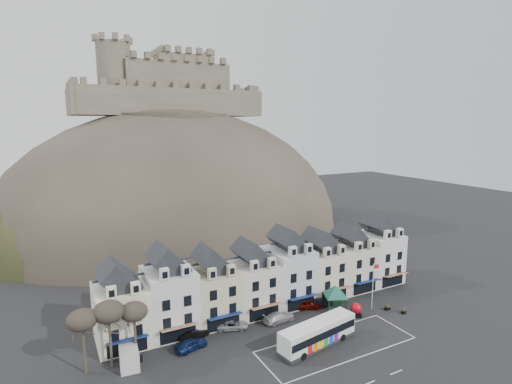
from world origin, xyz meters
TOP-DOWN VIEW (x-y plane):
  - ground at (0.00, 0.00)m, footprint 300.00×300.00m
  - coach_bay_markings at (2.00, 1.25)m, footprint 22.00×7.50m
  - townhouse_terrace at (0.15, 15.97)m, footprint 54.40×9.35m
  - castle_hill at (1.25, 68.95)m, footprint 100.00×76.00m
  - castle at (0.51, 75.93)m, footprint 50.20×22.20m
  - tree_left_far at (-29.00, 10.50)m, footprint 3.61×3.61m
  - tree_left_mid at (-26.00, 10.50)m, footprint 3.78×3.78m
  - tree_left_near at (-23.00, 10.50)m, footprint 3.43×3.43m
  - bus at (-0.46, 2.34)m, footprint 12.45×4.73m
  - bus_shelter at (8.34, 9.50)m, footprint 6.18×6.18m
  - red_buoy at (10.00, 6.36)m, footprint 1.92×1.92m
  - flagpole at (14.09, 7.07)m, footprint 1.12×0.12m
  - white_van at (-24.00, 10.15)m, footprint 2.73×5.32m
  - planter_west at (15.98, 5.59)m, footprint 0.90×0.62m
  - planter_east at (17.37, 3.50)m, footprint 0.97×0.67m
  - car_navy at (-16.00, 9.50)m, footprint 4.80×2.83m
  - car_black at (-14.80, 12.00)m, footprint 4.52×2.17m
  - car_silver at (-8.89, 11.83)m, footprint 5.12×3.66m
  - car_white at (-1.61, 10.51)m, footprint 5.29×2.47m
  - car_maroon at (4.80, 12.00)m, footprint 4.68×3.22m
  - car_charcoal at (7.09, 11.75)m, footprint 4.62×2.31m

SIDE VIEW (x-z plane):
  - ground at x=0.00m, z-range 0.00..0.00m
  - coach_bay_markings at x=2.00m, z-range -0.01..0.01m
  - castle_hill at x=1.25m, z-range -33.89..34.11m
  - planter_east at x=17.37m, z-range -0.02..0.87m
  - planter_west at x=15.98m, z-range -0.02..0.87m
  - car_silver at x=-8.89m, z-range 0.00..1.31m
  - car_black at x=-14.80m, z-range 0.00..1.43m
  - car_charcoal at x=7.09m, z-range 0.00..1.45m
  - car_maroon at x=4.80m, z-range 0.00..1.48m
  - car_white at x=-1.61m, z-range 0.00..1.49m
  - car_navy at x=-16.00m, z-range 0.00..1.53m
  - red_buoy at x=10.00m, z-range 0.02..2.18m
  - white_van at x=-24.00m, z-range 0.00..2.34m
  - bus at x=-0.46m, z-range 0.18..3.61m
  - bus_shelter at x=8.34m, z-range 1.18..5.45m
  - flagpole at x=14.09m, z-range 0.55..8.30m
  - townhouse_terrace at x=0.15m, z-range -0.60..11.20m
  - tree_left_near at x=-23.00m, z-range 2.64..10.47m
  - tree_left_far at x=-29.00m, z-range 2.78..11.02m
  - tree_left_mid at x=-26.00m, z-range 2.92..11.56m
  - castle at x=0.51m, z-range 29.19..51.19m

